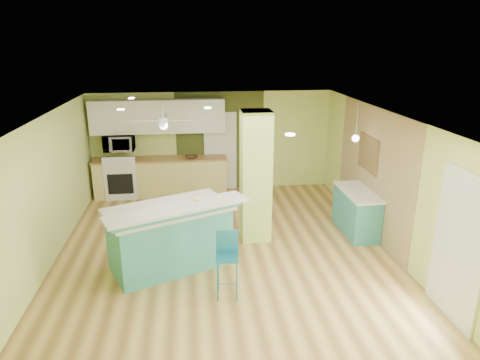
% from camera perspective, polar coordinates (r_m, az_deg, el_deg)
% --- Properties ---
extents(floor, '(6.00, 7.00, 0.01)m').
position_cam_1_polar(floor, '(8.01, -2.11, -9.41)').
color(floor, olive).
rests_on(floor, ground).
extents(ceiling, '(6.00, 7.00, 0.01)m').
position_cam_1_polar(ceiling, '(7.20, -2.34, 8.57)').
color(ceiling, white).
rests_on(ceiling, wall_back).
extents(wall_back, '(6.00, 0.01, 2.50)m').
position_cam_1_polar(wall_back, '(10.88, -3.73, 5.13)').
color(wall_back, '#D5E47A').
rests_on(wall_back, floor).
extents(wall_front, '(6.00, 0.01, 2.50)m').
position_cam_1_polar(wall_front, '(4.37, 1.67, -16.04)').
color(wall_front, '#D5E47A').
rests_on(wall_front, floor).
extents(wall_left, '(0.01, 7.00, 2.50)m').
position_cam_1_polar(wall_left, '(7.89, -24.54, -1.67)').
color(wall_left, '#D5E47A').
rests_on(wall_left, floor).
extents(wall_right, '(0.01, 7.00, 2.50)m').
position_cam_1_polar(wall_right, '(8.29, 18.95, -0.05)').
color(wall_right, '#D5E47A').
rests_on(wall_right, floor).
extents(wood_panel, '(0.02, 3.40, 2.50)m').
position_cam_1_polar(wood_panel, '(8.80, 17.22, 1.17)').
color(wood_panel, '#977C56').
rests_on(wood_panel, floor).
extents(olive_accent, '(2.20, 0.02, 2.50)m').
position_cam_1_polar(olive_accent, '(10.88, -2.66, 5.14)').
color(olive_accent, '#42491D').
rests_on(olive_accent, floor).
extents(interior_door, '(0.82, 0.05, 2.00)m').
position_cam_1_polar(interior_door, '(10.91, -2.63, 3.83)').
color(interior_door, white).
rests_on(interior_door, floor).
extents(french_door, '(0.04, 1.08, 2.10)m').
position_cam_1_polar(french_door, '(6.50, 27.06, -8.08)').
color(french_door, white).
rests_on(french_door, floor).
extents(column, '(0.55, 0.55, 2.50)m').
position_cam_1_polar(column, '(8.06, 2.10, 0.44)').
color(column, '#BDD763').
rests_on(column, floor).
extents(kitchen_run, '(3.25, 0.63, 0.94)m').
position_cam_1_polar(kitchen_run, '(10.80, -10.45, 0.48)').
color(kitchen_run, '#DAC772').
rests_on(kitchen_run, floor).
extents(stove, '(0.76, 0.66, 1.08)m').
position_cam_1_polar(stove, '(10.91, -15.43, 0.21)').
color(stove, white).
rests_on(stove, floor).
extents(upper_cabinets, '(3.20, 0.34, 0.80)m').
position_cam_1_polar(upper_cabinets, '(10.57, -10.87, 8.33)').
color(upper_cabinets, white).
rests_on(upper_cabinets, wall_back).
extents(microwave, '(0.70, 0.48, 0.39)m').
position_cam_1_polar(microwave, '(10.68, -15.82, 4.78)').
color(microwave, white).
rests_on(microwave, wall_back).
extents(ceiling_fan, '(1.41, 1.41, 0.61)m').
position_cam_1_polar(ceiling_fan, '(9.24, -10.18, 7.77)').
color(ceiling_fan, white).
rests_on(ceiling_fan, ceiling).
extents(pendant_lamp, '(0.14, 0.14, 0.69)m').
position_cam_1_polar(pendant_lamp, '(8.65, 15.16, 5.41)').
color(pendant_lamp, silver).
rests_on(pendant_lamp, ceiling).
extents(wall_decor, '(0.03, 0.90, 0.70)m').
position_cam_1_polar(wall_decor, '(8.89, 16.75, 3.39)').
color(wall_decor, brown).
rests_on(wall_decor, wood_panel).
extents(peninsula, '(2.47, 1.99, 1.23)m').
position_cam_1_polar(peninsula, '(7.35, -9.26, -7.34)').
color(peninsula, teal).
rests_on(peninsula, floor).
extents(bar_stool, '(0.37, 0.37, 1.02)m').
position_cam_1_polar(bar_stool, '(6.46, -1.71, -9.73)').
color(bar_stool, teal).
rests_on(bar_stool, floor).
extents(side_counter, '(0.57, 1.35, 0.87)m').
position_cam_1_polar(side_counter, '(8.89, 15.23, -4.07)').
color(side_counter, teal).
rests_on(side_counter, floor).
extents(fruit_bowl, '(0.37, 0.37, 0.07)m').
position_cam_1_polar(fruit_bowl, '(10.54, -6.50, 3.09)').
color(fruit_bowl, '#3A2618').
rests_on(fruit_bowl, kitchen_run).
extents(canister, '(0.17, 0.17, 0.19)m').
position_cam_1_polar(canister, '(7.03, -5.61, -3.12)').
color(canister, gold).
rests_on(canister, peninsula).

